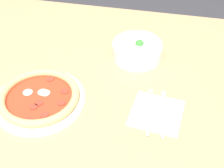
{
  "coord_description": "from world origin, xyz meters",
  "views": [
    {
      "loc": [
        0.27,
        -0.77,
        1.47
      ],
      "look_at": [
        0.11,
        -0.01,
        0.77
      ],
      "focal_mm": 50.0,
      "sensor_mm": 36.0,
      "label": 1
    }
  ],
  "objects_px": {
    "bowl": "(137,49)",
    "fork": "(149,111)",
    "pizza": "(39,98)",
    "knife": "(163,115)"
  },
  "relations": [
    {
      "from": "bowl",
      "to": "fork",
      "type": "xyz_separation_m",
      "value": [
        0.08,
        -0.28,
        -0.03
      ]
    },
    {
      "from": "pizza",
      "to": "knife",
      "type": "distance_m",
      "value": 0.4
    },
    {
      "from": "pizza",
      "to": "bowl",
      "type": "xyz_separation_m",
      "value": [
        0.27,
        0.3,
        0.02
      ]
    },
    {
      "from": "pizza",
      "to": "fork",
      "type": "height_order",
      "value": "pizza"
    },
    {
      "from": "fork",
      "to": "knife",
      "type": "height_order",
      "value": "same"
    },
    {
      "from": "pizza",
      "to": "bowl",
      "type": "distance_m",
      "value": 0.41
    },
    {
      "from": "pizza",
      "to": "bowl",
      "type": "height_order",
      "value": "bowl"
    },
    {
      "from": "pizza",
      "to": "knife",
      "type": "relative_size",
      "value": 1.49
    },
    {
      "from": "bowl",
      "to": "knife",
      "type": "relative_size",
      "value": 0.95
    },
    {
      "from": "pizza",
      "to": "bowl",
      "type": "bearing_deg",
      "value": 48.13
    }
  ]
}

